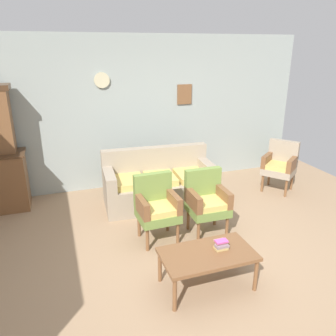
{
  "coord_description": "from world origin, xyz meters",
  "views": [
    {
      "loc": [
        -1.44,
        -3.27,
        2.48
      ],
      "look_at": [
        0.03,
        0.99,
        0.85
      ],
      "focal_mm": 35.93,
      "sensor_mm": 36.0,
      "label": 1
    }
  ],
  "objects_px": {
    "armchair_near_cabinet": "(157,205)",
    "floor_vase_by_wall": "(280,159)",
    "book_stack_on_table": "(221,245)",
    "wingback_chair_by_fireplace": "(280,164)",
    "floral_couch": "(159,185)",
    "coffee_table": "(208,256)",
    "armchair_by_doorway": "(207,200)"
  },
  "relations": [
    {
      "from": "floral_couch",
      "to": "book_stack_on_table",
      "type": "height_order",
      "value": "floral_couch"
    },
    {
      "from": "coffee_table",
      "to": "floral_couch",
      "type": "bearing_deg",
      "value": 86.21
    },
    {
      "from": "armchair_near_cabinet",
      "to": "coffee_table",
      "type": "distance_m",
      "value": 1.14
    },
    {
      "from": "floral_couch",
      "to": "armchair_by_doorway",
      "type": "bearing_deg",
      "value": -73.31
    },
    {
      "from": "armchair_near_cabinet",
      "to": "floor_vase_by_wall",
      "type": "relative_size",
      "value": 1.41
    },
    {
      "from": "armchair_by_doorway",
      "to": "book_stack_on_table",
      "type": "distance_m",
      "value": 1.08
    },
    {
      "from": "floral_couch",
      "to": "wingback_chair_by_fireplace",
      "type": "xyz_separation_m",
      "value": [
        2.22,
        -0.18,
        0.17
      ]
    },
    {
      "from": "coffee_table",
      "to": "book_stack_on_table",
      "type": "xyz_separation_m",
      "value": [
        0.17,
        0.02,
        0.1
      ]
    },
    {
      "from": "wingback_chair_by_fireplace",
      "to": "coffee_table",
      "type": "bearing_deg",
      "value": -140.06
    },
    {
      "from": "floral_couch",
      "to": "coffee_table",
      "type": "distance_m",
      "value": 2.17
    },
    {
      "from": "wingback_chair_by_fireplace",
      "to": "floor_vase_by_wall",
      "type": "xyz_separation_m",
      "value": [
        0.53,
        0.7,
        -0.18
      ]
    },
    {
      "from": "floral_couch",
      "to": "coffee_table",
      "type": "relative_size",
      "value": 1.84
    },
    {
      "from": "floral_couch",
      "to": "armchair_by_doorway",
      "type": "distance_m",
      "value": 1.18
    },
    {
      "from": "floral_couch",
      "to": "wingback_chair_by_fireplace",
      "type": "height_order",
      "value": "same"
    },
    {
      "from": "armchair_by_doorway",
      "to": "floor_vase_by_wall",
      "type": "height_order",
      "value": "armchair_by_doorway"
    },
    {
      "from": "armchair_by_doorway",
      "to": "wingback_chair_by_fireplace",
      "type": "relative_size",
      "value": 1.0
    },
    {
      "from": "armchair_by_doorway",
      "to": "floor_vase_by_wall",
      "type": "xyz_separation_m",
      "value": [
        2.42,
        1.63,
        -0.18
      ]
    },
    {
      "from": "floral_couch",
      "to": "armchair_near_cabinet",
      "type": "xyz_separation_m",
      "value": [
        -0.37,
        -1.06,
        0.17
      ]
    },
    {
      "from": "floral_couch",
      "to": "armchair_near_cabinet",
      "type": "bearing_deg",
      "value": -109.31
    },
    {
      "from": "floral_couch",
      "to": "floor_vase_by_wall",
      "type": "relative_size",
      "value": 2.89
    },
    {
      "from": "armchair_near_cabinet",
      "to": "book_stack_on_table",
      "type": "xyz_separation_m",
      "value": [
        0.39,
        -1.09,
        -0.03
      ]
    },
    {
      "from": "wingback_chair_by_fireplace",
      "to": "book_stack_on_table",
      "type": "xyz_separation_m",
      "value": [
        -2.2,
        -1.96,
        -0.03
      ]
    },
    {
      "from": "armchair_by_doorway",
      "to": "floral_couch",
      "type": "bearing_deg",
      "value": 106.69
    },
    {
      "from": "armchair_near_cabinet",
      "to": "armchair_by_doorway",
      "type": "bearing_deg",
      "value": -4.66
    },
    {
      "from": "armchair_near_cabinet",
      "to": "wingback_chair_by_fireplace",
      "type": "bearing_deg",
      "value": 18.66
    },
    {
      "from": "floral_couch",
      "to": "coffee_table",
      "type": "bearing_deg",
      "value": -93.79
    },
    {
      "from": "floral_couch",
      "to": "coffee_table",
      "type": "height_order",
      "value": "floral_couch"
    },
    {
      "from": "armchair_near_cabinet",
      "to": "book_stack_on_table",
      "type": "distance_m",
      "value": 1.16
    },
    {
      "from": "floral_couch",
      "to": "armchair_by_doorway",
      "type": "xyz_separation_m",
      "value": [
        0.33,
        -1.11,
        0.17
      ]
    },
    {
      "from": "armchair_by_doorway",
      "to": "coffee_table",
      "type": "relative_size",
      "value": 0.9
    },
    {
      "from": "armchair_by_doorway",
      "to": "book_stack_on_table",
      "type": "relative_size",
      "value": 5.99
    },
    {
      "from": "armchair_near_cabinet",
      "to": "armchair_by_doorway",
      "type": "xyz_separation_m",
      "value": [
        0.7,
        -0.06,
        0.0
      ]
    }
  ]
}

